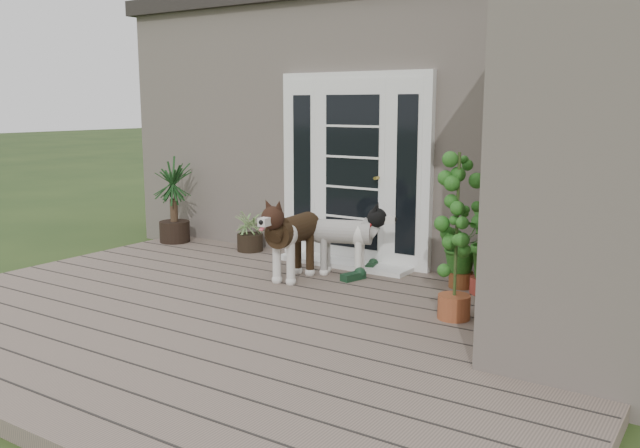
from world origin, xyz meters
The scene contains 15 objects.
deck centered at (0.00, 0.40, 0.06)m, with size 6.20×4.60×0.12m, color #6B5B4C.
house_main centered at (0.00, 4.65, 1.55)m, with size 7.40×4.00×3.10m, color #665E54.
roof_main centered at (0.00, 4.65, 3.20)m, with size 7.60×4.20×0.20m, color #2D2826.
door_unit centered at (-0.20, 2.60, 1.19)m, with size 1.90×0.14×2.15m, color white.
door_step centered at (-0.20, 2.40, 0.14)m, with size 1.60×0.40×0.05m, color white.
brindle_dog centered at (-0.32, 1.59, 0.50)m, with size 0.39×0.91×0.76m, color #382514, non-canonical shape.
white_dog centered at (0.01, 2.03, 0.46)m, with size 0.35×0.81×0.68m, color silver, non-canonical shape.
spider_plant centered at (-1.57, 2.40, 0.40)m, with size 0.53×0.53×0.57m, color #7A8D57, non-canonical shape.
yucca centered at (-2.75, 2.29, 0.66)m, with size 0.75×0.75×1.09m, color black, non-canonical shape.
herb_a centered at (1.25, 2.24, 0.43)m, with size 0.49×0.49×0.62m, color #1B5F1F.
herb_b centered at (1.52, 2.15, 0.46)m, with size 0.45×0.45×0.67m, color #224F16.
herb_c centered at (1.88, 2.20, 0.39)m, with size 0.35×0.35×0.54m, color #1B5719.
sapling centered at (1.57, 1.27, 0.85)m, with size 0.43×0.43×1.46m, color #195819, non-canonical shape.
clog_left centered at (0.15, 2.40, 0.16)m, with size 0.13×0.28×0.08m, color black, non-canonical shape.
clog_right centered at (0.22, 1.90, 0.17)m, with size 0.15×0.32×0.10m, color #14331E, non-canonical shape.
Camera 1 is at (3.59, -3.88, 1.91)m, focal length 37.32 mm.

